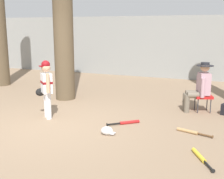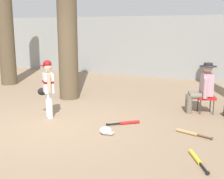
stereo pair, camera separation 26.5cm
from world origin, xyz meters
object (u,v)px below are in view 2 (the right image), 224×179
(tree_near_player, at_px, (67,6))
(batting_helmet_white, at_px, (106,131))
(bat_yellow_trainer, at_px, (196,158))
(bat_red_barrel, at_px, (127,123))
(young_ballplayer, at_px, (48,85))
(folding_stool, at_px, (206,98))
(tree_far_left, at_px, (4,7))
(bat_wood_tan, at_px, (190,133))
(seated_spectator, at_px, (202,86))

(tree_near_player, bearing_deg, batting_helmet_white, -44.28)
(bat_yellow_trainer, height_order, bat_red_barrel, same)
(young_ballplayer, height_order, bat_red_barrel, young_ballplayer)
(folding_stool, distance_m, batting_helmet_white, 2.79)
(tree_near_player, height_order, bat_yellow_trainer, tree_near_player)
(folding_stool, xyz_separation_m, tree_far_left, (-6.93, 0.79, 2.34))
(bat_wood_tan, xyz_separation_m, batting_helmet_white, (-1.47, -0.65, 0.04))
(bat_yellow_trainer, bearing_deg, bat_wood_tan, 105.36)
(folding_stool, height_order, bat_wood_tan, folding_stool)
(folding_stool, bearing_deg, batting_helmet_white, -123.69)
(tree_near_player, xyz_separation_m, batting_helmet_white, (2.23, -2.18, -2.52))
(folding_stool, relative_size, tree_far_left, 0.08)
(seated_spectator, xyz_separation_m, bat_yellow_trainer, (0.33, -2.71, -0.61))
(tree_near_player, height_order, bat_red_barrel, tree_near_player)
(bat_yellow_trainer, xyz_separation_m, bat_wood_tan, (-0.30, 1.09, 0.00))
(seated_spectator, height_order, batting_helmet_white, seated_spectator)
(folding_stool, relative_size, bat_wood_tan, 0.73)
(tree_near_player, bearing_deg, bat_wood_tan, -22.39)
(tree_near_player, bearing_deg, seated_spectator, 1.43)
(tree_far_left, bearing_deg, bat_yellow_trainer, -26.28)
(young_ballplayer, xyz_separation_m, tree_far_left, (-3.72, 2.65, 1.96))
(tree_far_left, xyz_separation_m, batting_helmet_white, (5.39, -3.10, -2.64))
(seated_spectator, relative_size, bat_yellow_trainer, 1.72)
(tree_far_left, xyz_separation_m, bat_red_barrel, (5.54, -2.38, -2.67))
(tree_near_player, distance_m, bat_red_barrel, 3.79)
(tree_near_player, xyz_separation_m, folding_stool, (3.77, 0.13, -2.22))
(bat_yellow_trainer, height_order, bat_wood_tan, same)
(young_ballplayer, height_order, seated_spectator, young_ballplayer)
(bat_yellow_trainer, distance_m, bat_red_barrel, 1.99)
(bat_yellow_trainer, relative_size, bat_red_barrel, 1.18)
(young_ballplayer, relative_size, bat_yellow_trainer, 1.87)
(folding_stool, bearing_deg, young_ballplayer, -149.92)
(folding_stool, height_order, tree_far_left, tree_far_left)
(young_ballplayer, bearing_deg, folding_stool, 30.08)
(young_ballplayer, relative_size, seated_spectator, 1.09)
(young_ballplayer, distance_m, folding_stool, 3.72)
(tree_near_player, relative_size, bat_wood_tan, 8.39)
(bat_red_barrel, bearing_deg, bat_wood_tan, -2.74)
(young_ballplayer, bearing_deg, bat_wood_tan, 3.67)
(seated_spectator, xyz_separation_m, tree_far_left, (-6.83, 0.83, 2.06))
(young_ballplayer, height_order, bat_wood_tan, young_ballplayer)
(batting_helmet_white, bearing_deg, seated_spectator, 57.54)
(tree_near_player, relative_size, young_ballplayer, 4.53)
(tree_near_player, relative_size, bat_yellow_trainer, 8.47)
(tree_far_left, distance_m, batting_helmet_white, 6.75)
(tree_near_player, xyz_separation_m, young_ballplayer, (0.57, -1.73, -1.84))
(bat_yellow_trainer, distance_m, bat_wood_tan, 1.13)
(bat_wood_tan, bearing_deg, young_ballplayer, -176.33)
(batting_helmet_white, bearing_deg, young_ballplayer, 164.89)
(tree_near_player, relative_size, bat_red_barrel, 9.97)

